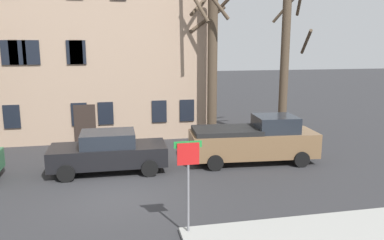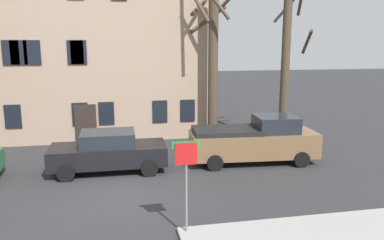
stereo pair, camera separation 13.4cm
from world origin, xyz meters
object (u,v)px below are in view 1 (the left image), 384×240
(pickup_truck_brown, at_px, (254,140))
(street_sign_pole, at_px, (188,170))
(car_black_sedan, at_px, (109,152))
(tree_bare_far, at_px, (211,59))
(building_main, at_px, (96,30))
(tree_bare_end, at_px, (286,62))

(pickup_truck_brown, xyz_separation_m, street_sign_pole, (-4.19, -5.99, 0.88))
(car_black_sedan, relative_size, street_sign_pole, 1.76)
(car_black_sedan, height_order, pickup_truck_brown, pickup_truck_brown)
(car_black_sedan, height_order, street_sign_pole, street_sign_pole)
(tree_bare_far, bearing_deg, building_main, 145.64)
(tree_bare_end, bearing_deg, tree_bare_far, 170.29)
(tree_bare_far, xyz_separation_m, tree_bare_end, (3.88, -0.66, -0.21))
(building_main, xyz_separation_m, car_black_sedan, (0.53, -8.04, -5.15))
(tree_bare_far, bearing_deg, tree_bare_end, -9.71)
(building_main, distance_m, pickup_truck_brown, 11.71)
(pickup_truck_brown, bearing_deg, tree_bare_far, 103.41)
(car_black_sedan, xyz_separation_m, street_sign_pole, (2.16, -5.99, 1.04))
(tree_bare_far, bearing_deg, pickup_truck_brown, -76.59)
(building_main, distance_m, tree_bare_far, 7.35)
(tree_bare_far, xyz_separation_m, pickup_truck_brown, (0.95, -3.99, -3.46))
(tree_bare_end, height_order, street_sign_pole, tree_bare_end)
(tree_bare_end, relative_size, street_sign_pole, 3.27)
(building_main, xyz_separation_m, street_sign_pole, (2.69, -14.04, -4.12))
(tree_bare_far, height_order, pickup_truck_brown, tree_bare_far)
(tree_bare_far, xyz_separation_m, car_black_sedan, (-5.40, -3.99, -3.62))
(car_black_sedan, bearing_deg, tree_bare_far, 36.44)
(building_main, relative_size, car_black_sedan, 2.71)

